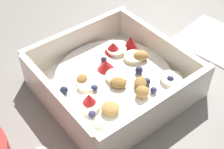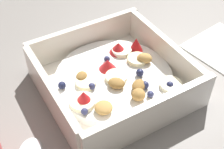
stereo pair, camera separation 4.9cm
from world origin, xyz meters
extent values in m
plane|color=gray|center=(0.00, 0.00, 0.00)|extent=(2.40, 2.40, 0.00)
cube|color=white|center=(0.00, -0.01, 0.01)|extent=(0.21, 0.21, 0.01)
cube|color=white|center=(0.00, -0.11, 0.03)|extent=(0.21, 0.01, 0.06)
cube|color=white|center=(0.00, 0.09, 0.03)|extent=(0.21, 0.01, 0.06)
cube|color=white|center=(-0.10, -0.01, 0.03)|extent=(0.01, 0.19, 0.06)
cube|color=white|center=(0.10, -0.01, 0.03)|extent=(0.01, 0.19, 0.06)
cylinder|color=white|center=(0.00, -0.01, 0.02)|extent=(0.18, 0.18, 0.01)
cylinder|color=#F4EAB7|center=(0.00, 0.00, 0.03)|extent=(0.04, 0.04, 0.01)
cylinder|color=#F7EFC6|center=(0.07, 0.02, 0.03)|extent=(0.05, 0.05, 0.01)
cylinder|color=#F4EAB7|center=(0.04, -0.01, 0.03)|extent=(0.04, 0.04, 0.01)
cylinder|color=beige|center=(-0.05, -0.02, 0.03)|extent=(0.04, 0.04, 0.01)
cylinder|color=#F7EFC6|center=(-0.04, -0.05, 0.03)|extent=(0.03, 0.03, 0.01)
cylinder|color=#F7EFC6|center=(-0.06, 0.06, 0.03)|extent=(0.04, 0.04, 0.01)
cone|color=red|center=(-0.06, -0.04, 0.04)|extent=(0.03, 0.03, 0.03)
cone|color=red|center=(-0.04, -0.05, 0.03)|extent=(0.04, 0.04, 0.02)
cone|color=red|center=(0.00, -0.03, 0.03)|extent=(0.04, 0.04, 0.02)
cone|color=red|center=(0.06, 0.02, 0.04)|extent=(0.03, 0.03, 0.02)
sphere|color=#23284C|center=(-0.06, 0.06, 0.03)|extent=(0.01, 0.01, 0.01)
sphere|color=#23284C|center=(0.04, -0.02, 0.03)|extent=(0.01, 0.01, 0.01)
sphere|color=#191E3D|center=(0.08, -0.02, 0.03)|extent=(0.01, 0.01, 0.01)
sphere|color=navy|center=(-0.02, 0.06, 0.03)|extent=(0.01, 0.01, 0.01)
sphere|color=navy|center=(0.07, 0.04, 0.03)|extent=(0.01, 0.01, 0.01)
sphere|color=navy|center=(0.04, 0.00, 0.03)|extent=(0.01, 0.01, 0.01)
sphere|color=navy|center=(-0.01, -0.04, 0.03)|extent=(0.01, 0.01, 0.01)
sphere|color=#23284C|center=(-0.04, 0.01, 0.03)|extent=(0.01, 0.01, 0.01)
sphere|color=#23284C|center=(-0.03, 0.04, 0.03)|extent=(0.01, 0.01, 0.01)
ellipsoid|color=olive|center=(0.01, 0.01, 0.03)|extent=(0.03, 0.03, 0.01)
ellipsoid|color=#AD7F42|center=(-0.01, 0.05, 0.03)|extent=(0.03, 0.03, 0.02)
ellipsoid|color=olive|center=(-0.02, 0.04, 0.03)|extent=(0.03, 0.03, 0.01)
ellipsoid|color=tan|center=(0.05, 0.05, 0.03)|extent=(0.04, 0.04, 0.01)
ellipsoid|color=olive|center=(0.05, -0.03, 0.03)|extent=(0.03, 0.03, 0.01)
ellipsoid|color=tan|center=(-0.06, -0.01, 0.03)|extent=(0.03, 0.03, 0.02)
cube|color=white|center=(-0.23, 0.01, 0.00)|extent=(0.14, 0.14, 0.01)
camera|label=1|loc=(0.22, 0.27, 0.36)|focal=50.89mm
camera|label=2|loc=(0.18, 0.30, 0.36)|focal=50.89mm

